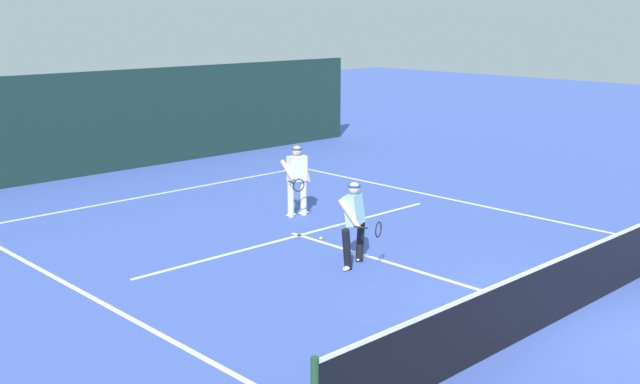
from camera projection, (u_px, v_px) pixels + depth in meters
The scene contains 9 objects.
ground_plane at pixel (566, 316), 11.93m from camera, with size 80.00×80.00×0.00m, color #425AB8.
court_line_baseline_far at pixel (161, 193), 20.06m from camera, with size 9.90×0.10×0.01m, color white.
court_line_service at pixel (299, 235), 16.28m from camera, with size 8.07×0.10×0.01m, color white.
court_line_centre at pixel (407, 268), 14.18m from camera, with size 0.10×6.40×0.01m, color white.
tennis_net at pixel (568, 284), 11.81m from camera, with size 10.85×0.09×1.07m.
player_near at pixel (354, 220), 14.13m from camera, with size 0.90×0.94×1.60m.
player_far at pixel (297, 177), 17.64m from camera, with size 0.91×0.90×1.65m.
tennis_ball at pixel (321, 238), 15.95m from camera, with size 0.07×0.07×0.07m, color #D1E033.
back_fence_windscreen at pixel (94, 123), 22.16m from camera, with size 20.19×0.12×2.98m, color #162E2B.
Camera 1 is at (-10.50, -5.43, 4.60)m, focal length 43.05 mm.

